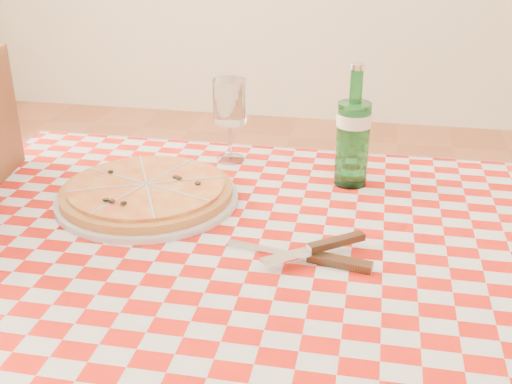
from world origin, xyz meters
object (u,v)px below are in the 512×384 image
at_px(dining_table, 261,287).
at_px(wine_glass, 230,121).
at_px(pizza_plate, 147,190).
at_px(water_bottle, 354,126).

bearing_deg(dining_table, wine_glass, 111.10).
bearing_deg(pizza_plate, water_bottle, 22.98).
xyz_separation_m(dining_table, water_bottle, (0.14, 0.27, 0.22)).
height_order(pizza_plate, wine_glass, wine_glass).
distance_m(dining_table, water_bottle, 0.37).
bearing_deg(wine_glass, water_bottle, -16.28).
height_order(pizza_plate, water_bottle, water_bottle).
height_order(dining_table, water_bottle, water_bottle).
bearing_deg(wine_glass, dining_table, -68.90).
bearing_deg(wine_glass, pizza_plate, -114.51).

